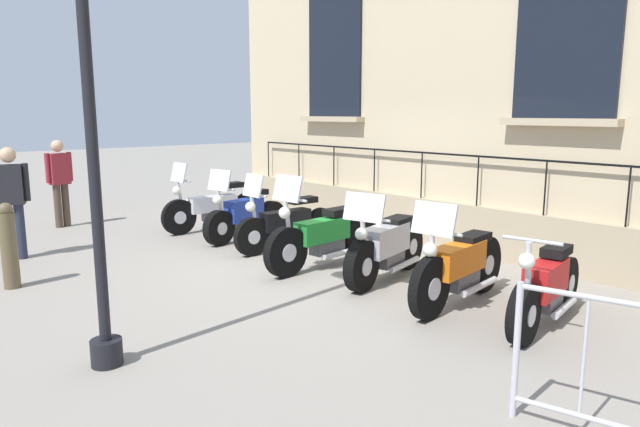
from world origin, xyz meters
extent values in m
plane|color=gray|center=(0.00, 0.00, 0.00)|extent=(60.00, 60.00, 0.00)
cube|color=#C6B28E|center=(-2.70, 0.00, 3.36)|extent=(0.60, 10.56, 6.73)
cube|color=tan|center=(-2.32, 0.00, 0.40)|extent=(0.20, 10.56, 0.80)
cube|color=black|center=(-2.38, 2.32, 3.46)|extent=(0.06, 1.47, 2.59)
cube|color=tan|center=(-2.30, 2.32, 2.12)|extent=(0.24, 1.67, 0.10)
cube|color=black|center=(-2.38, -2.32, 3.46)|extent=(0.06, 1.47, 2.59)
cube|color=tan|center=(-2.30, -2.32, 2.12)|extent=(0.24, 1.67, 0.10)
cube|color=black|center=(-2.28, 0.00, 1.58)|extent=(0.03, 8.87, 0.03)
cylinder|color=black|center=(-2.28, -4.44, 1.19)|extent=(0.02, 0.02, 0.78)
cylinder|color=black|center=(-2.28, -3.33, 1.19)|extent=(0.02, 0.02, 0.78)
cylinder|color=black|center=(-2.28, -2.22, 1.19)|extent=(0.02, 0.02, 0.78)
cylinder|color=black|center=(-2.28, -1.11, 1.19)|extent=(0.02, 0.02, 0.78)
cylinder|color=black|center=(-2.28, 0.00, 1.19)|extent=(0.02, 0.02, 0.78)
cylinder|color=black|center=(-2.28, 1.11, 1.19)|extent=(0.02, 0.02, 0.78)
cylinder|color=black|center=(-2.28, 2.22, 1.19)|extent=(0.02, 0.02, 0.78)
cylinder|color=black|center=(-2.28, 3.33, 1.19)|extent=(0.02, 0.02, 0.78)
cylinder|color=black|center=(0.55, -3.39, 0.33)|extent=(0.67, 0.13, 0.67)
cylinder|color=silver|center=(0.55, -3.39, 0.33)|extent=(0.24, 0.14, 0.23)
cylinder|color=black|center=(-0.97, -3.35, 0.33)|extent=(0.67, 0.13, 0.67)
cylinder|color=silver|center=(-0.97, -3.35, 0.33)|extent=(0.24, 0.14, 0.23)
cube|color=silver|center=(-0.16, -3.37, 0.52)|extent=(0.97, 0.30, 0.29)
cube|color=#4C4C51|center=(-0.26, -3.37, 0.30)|extent=(0.58, 0.24, 0.23)
cube|color=black|center=(-0.55, -3.36, 0.84)|extent=(0.54, 0.27, 0.10)
cylinder|color=silver|center=(0.50, -3.39, 0.67)|extent=(0.16, 0.06, 0.69)
cylinder|color=silver|center=(0.45, -3.39, 1.02)|extent=(0.05, 0.62, 0.04)
sphere|color=white|center=(0.57, -3.39, 0.84)|extent=(0.16, 0.16, 0.16)
cylinder|color=silver|center=(-0.45, -3.21, 0.18)|extent=(0.87, 0.10, 0.08)
cube|color=silver|center=(0.51, -3.39, 1.17)|extent=(0.13, 0.51, 0.36)
cylinder|color=black|center=(0.43, -2.16, 0.31)|extent=(0.63, 0.27, 0.61)
cylinder|color=silver|center=(0.43, -2.16, 0.31)|extent=(0.24, 0.21, 0.21)
cylinder|color=black|center=(-0.86, -2.41, 0.31)|extent=(0.63, 0.27, 0.61)
cylinder|color=silver|center=(-0.86, -2.41, 0.31)|extent=(0.24, 0.21, 0.21)
cube|color=#1E389E|center=(-0.16, -2.27, 0.54)|extent=(0.78, 0.41, 0.38)
cube|color=#4C4C51|center=(-0.26, -2.29, 0.27)|extent=(0.48, 0.30, 0.21)
cube|color=black|center=(-0.47, -2.33, 0.82)|extent=(0.46, 0.32, 0.10)
cylinder|color=silver|center=(0.38, -2.17, 0.64)|extent=(0.17, 0.09, 0.68)
cylinder|color=silver|center=(0.34, -2.18, 0.97)|extent=(0.15, 0.58, 0.04)
sphere|color=white|center=(0.45, -2.15, 0.79)|extent=(0.16, 0.16, 0.16)
cylinder|color=silver|center=(-0.42, -2.17, 0.17)|extent=(0.68, 0.21, 0.08)
cube|color=silver|center=(0.39, -2.16, 1.12)|extent=(0.21, 0.50, 0.36)
cylinder|color=black|center=(0.41, -1.19, 0.31)|extent=(0.62, 0.13, 0.62)
cylinder|color=silver|center=(0.41, -1.19, 0.31)|extent=(0.22, 0.15, 0.22)
cylinder|color=black|center=(-1.01, -1.16, 0.31)|extent=(0.62, 0.13, 0.62)
cylinder|color=silver|center=(-1.01, -1.16, 0.31)|extent=(0.22, 0.15, 0.22)
cube|color=black|center=(-0.25, -1.18, 0.50)|extent=(0.90, 0.27, 0.31)
cube|color=#4C4C51|center=(-0.35, -1.18, 0.28)|extent=(0.54, 0.21, 0.22)
cube|color=black|center=(-0.61, -1.17, 0.80)|extent=(0.50, 0.24, 0.10)
cylinder|color=silver|center=(0.36, -1.19, 0.64)|extent=(0.16, 0.06, 0.67)
cylinder|color=silver|center=(0.31, -1.19, 0.97)|extent=(0.05, 0.56, 0.04)
sphere|color=white|center=(0.43, -1.19, 0.79)|extent=(0.16, 0.16, 0.16)
cylinder|color=silver|center=(-0.52, -1.03, 0.17)|extent=(0.80, 0.10, 0.08)
cube|color=silver|center=(0.37, -1.19, 1.12)|extent=(0.13, 0.46, 0.36)
cylinder|color=black|center=(0.73, 0.09, 0.35)|extent=(0.72, 0.19, 0.71)
cylinder|color=silver|center=(0.73, 0.09, 0.35)|extent=(0.26, 0.18, 0.25)
cylinder|color=black|center=(-0.81, -0.03, 0.35)|extent=(0.72, 0.19, 0.71)
cylinder|color=silver|center=(-0.81, -0.03, 0.35)|extent=(0.26, 0.18, 0.25)
cube|color=#1E842D|center=(0.01, 0.04, 0.55)|extent=(0.93, 0.35, 0.32)
cube|color=#4C4C51|center=(-0.09, 0.03, 0.32)|extent=(0.56, 0.26, 0.25)
cube|color=black|center=(-0.36, 0.01, 0.79)|extent=(0.53, 0.29, 0.10)
cylinder|color=silver|center=(0.68, 0.09, 0.72)|extent=(0.16, 0.07, 0.74)
cylinder|color=silver|center=(0.63, 0.08, 1.09)|extent=(0.08, 0.62, 0.04)
sphere|color=white|center=(0.75, 0.09, 0.91)|extent=(0.16, 0.16, 0.16)
cylinder|color=silver|center=(-0.28, 0.17, 0.19)|extent=(0.82, 0.14, 0.08)
cube|color=silver|center=(0.69, 0.09, 1.24)|extent=(0.16, 0.51, 0.36)
cylinder|color=black|center=(0.40, 1.23, 0.33)|extent=(0.68, 0.31, 0.67)
cylinder|color=silver|center=(0.40, 1.23, 0.33)|extent=(0.27, 0.22, 0.23)
cylinder|color=black|center=(-0.90, 0.90, 0.33)|extent=(0.68, 0.31, 0.67)
cylinder|color=silver|center=(-0.90, 0.90, 0.33)|extent=(0.27, 0.22, 0.23)
cube|color=#B2B2BC|center=(-0.20, 1.08, 0.56)|extent=(0.93, 0.51, 0.38)
cube|color=#4C4C51|center=(-0.30, 1.06, 0.30)|extent=(0.57, 0.37, 0.23)
cube|color=black|center=(-0.55, 0.99, 0.77)|extent=(0.54, 0.39, 0.10)
cylinder|color=silver|center=(0.35, 1.22, 0.63)|extent=(0.17, 0.10, 0.61)
cylinder|color=silver|center=(0.30, 1.21, 0.93)|extent=(0.20, 0.67, 0.04)
sphere|color=white|center=(0.42, 1.24, 0.75)|extent=(0.16, 0.16, 0.16)
cylinder|color=silver|center=(-0.50, 1.18, 0.18)|extent=(0.79, 0.27, 0.08)
cube|color=silver|center=(0.36, 1.22, 1.08)|extent=(0.25, 0.57, 0.36)
cylinder|color=black|center=(0.54, 2.42, 0.36)|extent=(0.72, 0.21, 0.71)
cylinder|color=silver|center=(0.54, 2.42, 0.36)|extent=(0.26, 0.17, 0.25)
cylinder|color=black|center=(-0.79, 2.25, 0.36)|extent=(0.72, 0.21, 0.71)
cylinder|color=silver|center=(-0.79, 2.25, 0.36)|extent=(0.26, 0.17, 0.25)
cube|color=orange|center=(-0.08, 2.34, 0.57)|extent=(0.93, 0.40, 0.34)
cube|color=#4C4C51|center=(-0.17, 2.33, 0.32)|extent=(0.57, 0.29, 0.25)
cube|color=black|center=(-0.44, 2.29, 0.76)|extent=(0.53, 0.32, 0.10)
cylinder|color=silver|center=(0.49, 2.41, 0.66)|extent=(0.17, 0.08, 0.63)
cylinder|color=silver|center=(0.44, 2.40, 0.97)|extent=(0.11, 0.62, 0.04)
sphere|color=white|center=(0.56, 2.42, 0.79)|extent=(0.16, 0.16, 0.16)
cylinder|color=silver|center=(-0.37, 2.46, 0.20)|extent=(0.82, 0.18, 0.08)
cube|color=silver|center=(0.50, 2.41, 1.12)|extent=(0.19, 0.52, 0.36)
cylinder|color=black|center=(0.39, 3.45, 0.31)|extent=(0.63, 0.25, 0.61)
cylinder|color=silver|center=(0.39, 3.45, 0.31)|extent=(0.24, 0.20, 0.21)
cylinder|color=black|center=(-0.94, 3.22, 0.31)|extent=(0.63, 0.25, 0.61)
cylinder|color=silver|center=(-0.94, 3.22, 0.31)|extent=(0.24, 0.20, 0.21)
cube|color=red|center=(-0.22, 3.34, 0.52)|extent=(0.79, 0.39, 0.35)
cube|color=#4C4C51|center=(-0.32, 3.33, 0.28)|extent=(0.48, 0.29, 0.21)
cube|color=black|center=(-0.53, 3.29, 0.77)|extent=(0.46, 0.31, 0.10)
cylinder|color=silver|center=(0.34, 3.45, 0.67)|extent=(0.17, 0.09, 0.73)
cylinder|color=silver|center=(0.29, 3.44, 1.03)|extent=(0.14, 0.58, 0.04)
sphere|color=white|center=(0.41, 3.46, 0.85)|extent=(0.16, 0.16, 0.16)
cylinder|color=silver|center=(-0.48, 3.45, 0.17)|extent=(0.68, 0.20, 0.08)
cylinder|color=black|center=(3.66, 1.23, 0.12)|extent=(0.28, 0.28, 0.24)
cylinder|color=black|center=(3.66, 1.23, 2.41)|extent=(0.10, 0.10, 4.81)
cylinder|color=#B7B7BF|center=(1.69, 4.11, 0.53)|extent=(0.05, 0.05, 1.05)
cylinder|color=#B7B7BF|center=(1.58, 4.55, 0.60)|extent=(0.02, 0.02, 0.87)
cylinder|color=brown|center=(3.72, -1.86, 0.50)|extent=(0.20, 0.20, 0.99)
sphere|color=brown|center=(3.72, -1.86, 1.03)|extent=(0.18, 0.18, 0.18)
cylinder|color=#47382D|center=(2.01, -5.60, 0.43)|extent=(0.14, 0.14, 0.86)
cylinder|color=#47382D|center=(1.85, -5.63, 0.43)|extent=(0.14, 0.14, 0.86)
cube|color=maroon|center=(1.93, -5.61, 1.16)|extent=(0.39, 0.27, 0.61)
sphere|color=tan|center=(1.93, -5.61, 1.61)|extent=(0.23, 0.23, 0.23)
cylinder|color=maroon|center=(2.15, -5.58, 1.19)|extent=(0.09, 0.09, 0.58)
cylinder|color=maroon|center=(1.72, -5.65, 1.19)|extent=(0.09, 0.09, 0.58)
cylinder|color=#23283D|center=(3.36, -3.48, 0.43)|extent=(0.14, 0.14, 0.86)
cylinder|color=#23283D|center=(3.21, -3.41, 0.43)|extent=(0.14, 0.14, 0.86)
cube|color=black|center=(3.29, -3.45, 1.17)|extent=(0.42, 0.34, 0.61)
sphere|color=tan|center=(3.29, -3.45, 1.62)|extent=(0.23, 0.23, 0.23)
cylinder|color=black|center=(3.08, -3.36, 1.20)|extent=(0.09, 0.09, 0.58)
camera|label=1|loc=(5.37, 6.13, 2.25)|focal=31.87mm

